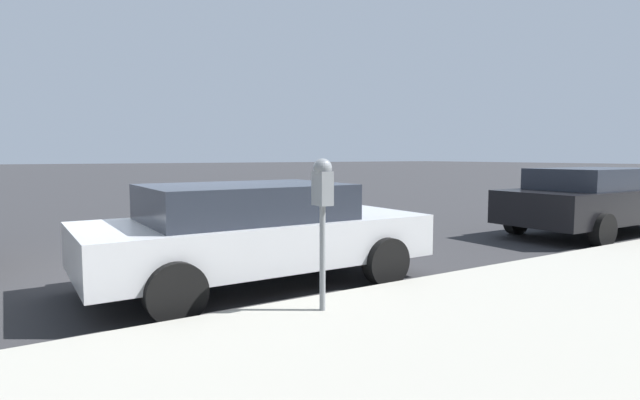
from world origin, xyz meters
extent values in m
plane|color=#2B2B2D|center=(0.00, 0.00, 0.00)|extent=(220.00, 220.00, 0.00)
cylinder|color=gray|center=(-2.70, -0.62, 0.67)|extent=(0.06, 0.06, 1.07)
cube|color=gray|center=(-2.70, -0.62, 1.38)|extent=(0.20, 0.14, 0.34)
sphere|color=gray|center=(-2.70, -0.62, 1.58)|extent=(0.19, 0.19, 0.19)
cube|color=#19389E|center=(-2.59, -0.62, 1.33)|extent=(0.01, 0.11, 0.12)
cube|color=black|center=(-2.59, -0.62, 1.45)|extent=(0.01, 0.10, 0.08)
cube|color=#B7BABF|center=(-0.93, -0.73, 0.60)|extent=(1.97, 4.47, 0.56)
cube|color=#232833|center=(-0.93, -0.55, 1.11)|extent=(1.72, 2.51, 0.45)
cylinder|color=black|center=(0.05, -2.10, 0.32)|extent=(0.23, 0.64, 0.64)
cylinder|color=black|center=(-1.89, -2.11, 0.32)|extent=(0.23, 0.64, 0.64)
cylinder|color=black|center=(0.02, 0.66, 0.32)|extent=(0.23, 0.64, 0.64)
cylinder|color=black|center=(-1.91, 0.64, 0.32)|extent=(0.23, 0.64, 0.64)
cube|color=black|center=(-0.93, -8.83, 0.66)|extent=(1.89, 4.98, 0.68)
cube|color=#232833|center=(-0.93, -8.63, 1.22)|extent=(1.65, 2.79, 0.44)
cylinder|color=black|center=(0.01, -10.36, 0.32)|extent=(0.23, 0.64, 0.64)
cylinder|color=black|center=(-0.02, -7.28, 0.32)|extent=(0.23, 0.64, 0.64)
cylinder|color=black|center=(-1.87, -7.30, 0.32)|extent=(0.23, 0.64, 0.64)
camera|label=1|loc=(-6.88, 2.01, 1.70)|focal=28.00mm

